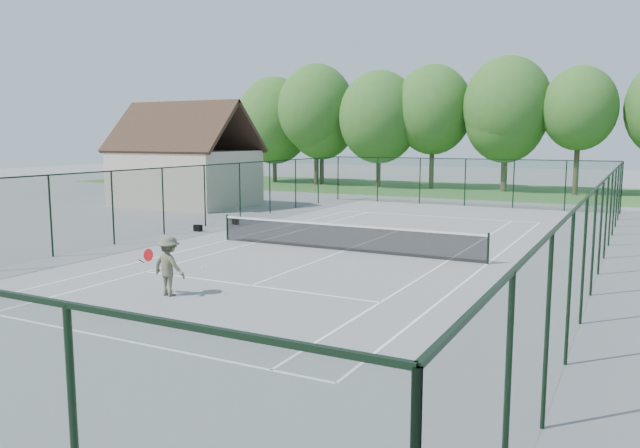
{
  "coord_description": "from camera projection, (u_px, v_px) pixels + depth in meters",
  "views": [
    {
      "loc": [
        10.13,
        -21.43,
        4.36
      ],
      "look_at": [
        0.0,
        -2.0,
        1.3
      ],
      "focal_mm": 35.0,
      "sensor_mm": 36.0,
      "label": 1
    }
  ],
  "objects": [
    {
      "name": "ground",
      "position": [
        344.0,
        251.0,
        24.07
      ],
      "size": [
        140.0,
        140.0,
        0.0
      ],
      "primitive_type": "plane",
      "color": "gray",
      "rests_on": "ground"
    },
    {
      "name": "grass_far",
      "position": [
        503.0,
        191.0,
        50.41
      ],
      "size": [
        80.0,
        16.0,
        0.01
      ],
      "primitive_type": "cube",
      "color": "#3D712F",
      "rests_on": "ground"
    },
    {
      "name": "court_lines",
      "position": [
        344.0,
        251.0,
        24.07
      ],
      "size": [
        11.05,
        23.85,
        0.01
      ],
      "color": "white",
      "rests_on": "ground"
    },
    {
      "name": "tennis_net",
      "position": [
        344.0,
        236.0,
        23.99
      ],
      "size": [
        11.08,
        0.08,
        1.1
      ],
      "color": "black",
      "rests_on": "ground"
    },
    {
      "name": "fence_enclosure",
      "position": [
        344.0,
        211.0,
        23.85
      ],
      "size": [
        18.05,
        36.05,
        3.02
      ],
      "color": "#193C1F",
      "rests_on": "ground"
    },
    {
      "name": "utility_building",
      "position": [
        185.0,
        157.0,
        39.74
      ],
      "size": [
        8.6,
        6.27,
        6.63
      ],
      "color": "beige",
      "rests_on": "ground"
    },
    {
      "name": "tree_line_far",
      "position": [
        506.0,
        116.0,
        49.58
      ],
      "size": [
        39.4,
        6.4,
        9.7
      ],
      "color": "#483A26",
      "rests_on": "ground"
    },
    {
      "name": "sports_bag_a",
      "position": [
        198.0,
        228.0,
        29.09
      ],
      "size": [
        0.39,
        0.24,
        0.3
      ],
      "primitive_type": "cube",
      "rotation": [
        0.0,
        0.0,
        -0.04
      ],
      "color": "black",
      "rests_on": "ground"
    },
    {
      "name": "sports_bag_b",
      "position": [
        235.0,
        222.0,
        31.38
      ],
      "size": [
        0.41,
        0.34,
        0.28
      ],
      "primitive_type": "cube",
      "rotation": [
        0.0,
        0.0,
        -0.42
      ],
      "color": "black",
      "rests_on": "ground"
    },
    {
      "name": "tennis_player",
      "position": [
        169.0,
        266.0,
        17.2
      ],
      "size": [
        1.78,
        0.85,
        1.66
      ],
      "color": "#595C41",
      "rests_on": "ground"
    }
  ]
}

